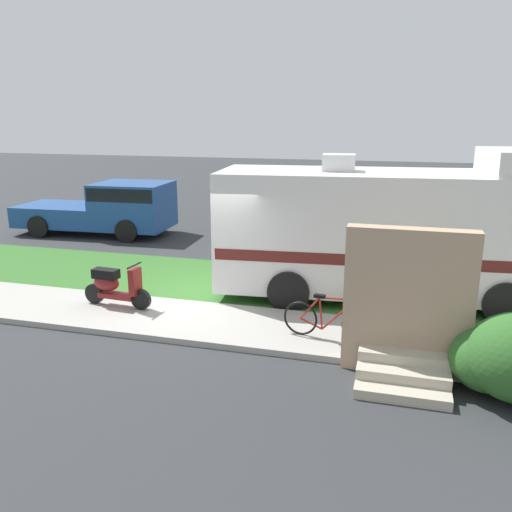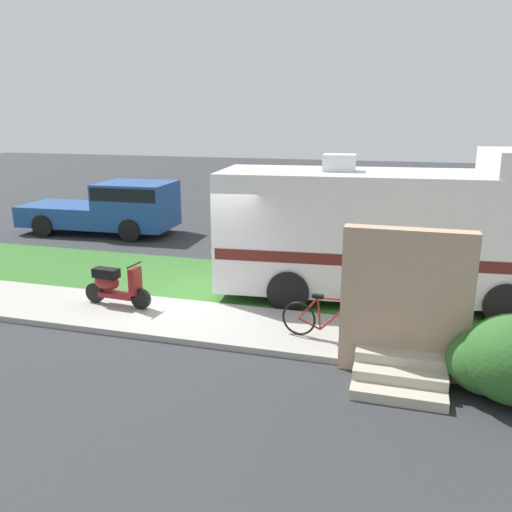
# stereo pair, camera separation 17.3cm
# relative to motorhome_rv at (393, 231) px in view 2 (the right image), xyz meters

# --- Properties ---
(ground_plane) EXTENTS (80.00, 80.00, 0.00)m
(ground_plane) POSITION_rel_motorhome_rv_xyz_m (-3.93, -1.34, -1.61)
(ground_plane) COLOR #2D3033
(sidewalk) EXTENTS (24.00, 2.00, 0.12)m
(sidewalk) POSITION_rel_motorhome_rv_xyz_m (-3.93, -2.54, -1.55)
(sidewalk) COLOR #9E9B93
(sidewalk) RESTS_ON ground
(grass_strip) EXTENTS (24.00, 3.40, 0.08)m
(grass_strip) POSITION_rel_motorhome_rv_xyz_m (-3.93, 0.16, -1.57)
(grass_strip) COLOR #336628
(grass_strip) RESTS_ON ground
(motorhome_rv) EXTENTS (7.58, 2.99, 3.40)m
(motorhome_rv) POSITION_rel_motorhome_rv_xyz_m (0.00, 0.00, 0.00)
(motorhome_rv) COLOR silver
(motorhome_rv) RESTS_ON ground
(scooter) EXTENTS (1.59, 0.50, 0.97)m
(scooter) POSITION_rel_motorhome_rv_xyz_m (-5.61, -2.30, -1.03)
(scooter) COLOR black
(scooter) RESTS_ON ground
(bicycle) EXTENTS (1.73, 0.52, 0.88)m
(bicycle) POSITION_rel_motorhome_rv_xyz_m (-0.96, -2.82, -1.12)
(bicycle) COLOR black
(bicycle) RESTS_ON ground
(pickup_truck_near) EXTENTS (5.54, 2.44, 1.84)m
(pickup_truck_near) POSITION_rel_motorhome_rv_xyz_m (-9.62, 4.45, -0.63)
(pickup_truck_near) COLOR #1E478C
(pickup_truck_near) RESTS_ON ground
(porch_steps) EXTENTS (2.00, 1.26, 2.40)m
(porch_steps) POSITION_rel_motorhome_rv_xyz_m (0.35, -3.63, -0.65)
(porch_steps) COLOR #B2A893
(porch_steps) RESTS_ON ground
(bottle_green) EXTENTS (0.07, 0.07, 0.23)m
(bottle_green) POSITION_rel_motorhome_rv_xyz_m (1.11, -2.68, -1.40)
(bottle_green) COLOR brown
(bottle_green) RESTS_ON ground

